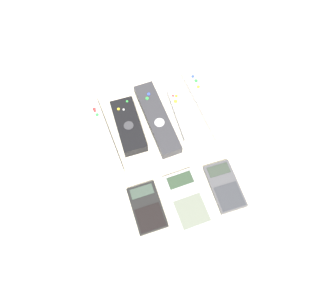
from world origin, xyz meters
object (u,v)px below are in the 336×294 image
(remote_1, at_px, (128,126))
(calculator_0, at_px, (147,207))
(remote_3, at_px, (183,113))
(remote_4, at_px, (208,104))
(remote_0, at_px, (101,137))
(remote_2, at_px, (157,118))
(calculator_2, at_px, (225,186))
(calculator_1, at_px, (187,199))

(remote_1, xyz_separation_m, calculator_0, (-0.02, -0.21, -0.01))
(remote_3, relative_size, remote_4, 0.71)
(remote_3, bearing_deg, remote_0, -178.20)
(remote_2, height_order, calculator_2, remote_2)
(remote_0, bearing_deg, calculator_0, -78.89)
(remote_3, distance_m, calculator_1, 0.23)
(calculator_0, bearing_deg, remote_2, 66.19)
(remote_2, xyz_separation_m, remote_4, (0.14, 0.00, -0.00))
(remote_1, xyz_separation_m, remote_2, (0.08, -0.00, -0.00))
(remote_0, bearing_deg, remote_1, 0.88)
(remote_2, distance_m, remote_3, 0.07)
(calculator_1, bearing_deg, remote_4, 56.75)
(calculator_0, bearing_deg, remote_1, 85.22)
(remote_1, distance_m, remote_3, 0.14)
(remote_0, xyz_separation_m, remote_2, (0.15, 0.00, 0.00))
(remote_0, bearing_deg, remote_3, -4.00)
(remote_0, bearing_deg, calculator_2, -45.87)
(remote_2, xyz_separation_m, calculator_0, (-0.09, -0.21, -0.01))
(remote_0, relative_size, calculator_0, 2.01)
(remote_1, bearing_deg, remote_4, 1.12)
(remote_0, bearing_deg, remote_2, -2.13)
(remote_2, xyz_separation_m, remote_3, (0.07, -0.01, -0.00))
(remote_4, bearing_deg, calculator_1, -124.75)
(remote_1, height_order, calculator_1, remote_1)
(remote_2, distance_m, calculator_0, 0.23)
(calculator_1, bearing_deg, remote_1, 107.27)
(remote_1, bearing_deg, calculator_0, -93.65)
(remote_0, relative_size, remote_4, 1.03)
(calculator_0, bearing_deg, remote_0, 104.52)
(remote_0, distance_m, calculator_1, 0.26)
(remote_2, distance_m, remote_4, 0.14)
(remote_3, distance_m, remote_4, 0.07)
(remote_1, relative_size, remote_4, 0.71)
(calculator_0, height_order, calculator_1, same)
(remote_3, xyz_separation_m, calculator_2, (0.02, -0.22, -0.00))
(remote_1, relative_size, calculator_2, 1.29)
(remote_4, height_order, calculator_1, remote_4)
(remote_1, height_order, remote_2, remote_1)
(remote_0, distance_m, calculator_2, 0.32)
(remote_3, bearing_deg, remote_1, 179.36)
(remote_2, bearing_deg, remote_4, -1.68)
(remote_1, distance_m, calculator_0, 0.21)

